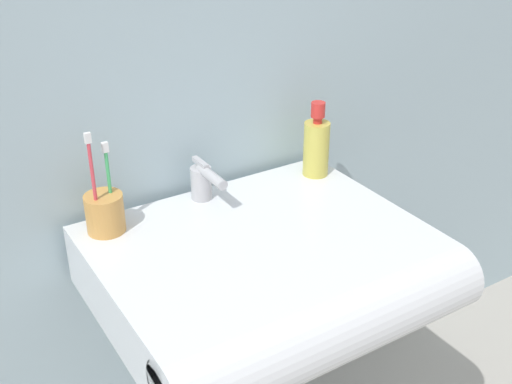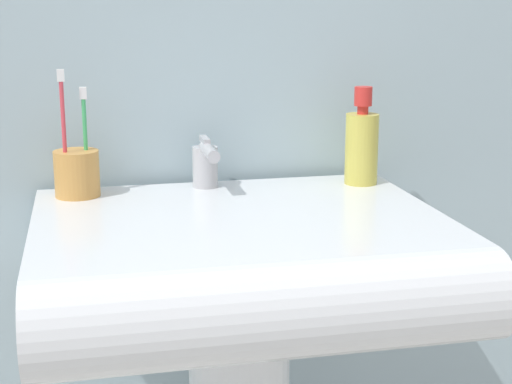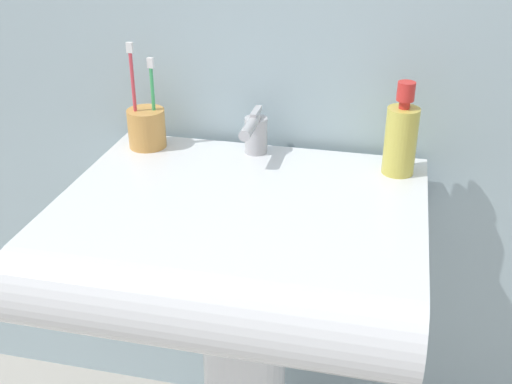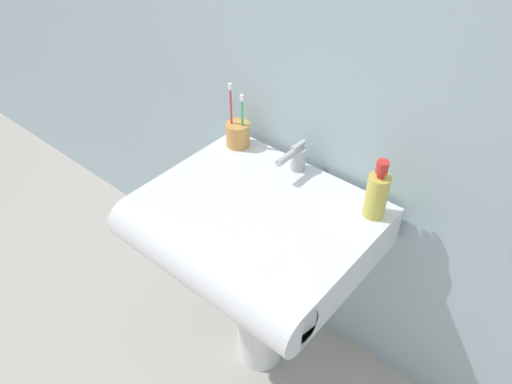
% 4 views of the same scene
% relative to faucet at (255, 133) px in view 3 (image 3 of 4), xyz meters
% --- Properties ---
extents(sink_pedestal, '(0.17, 0.17, 0.60)m').
position_rel_faucet_xyz_m(sink_pedestal, '(0.02, -0.19, -0.48)').
color(sink_pedestal, white).
rests_on(sink_pedestal, ground).
extents(sink_basin, '(0.63, 0.54, 0.13)m').
position_rel_faucet_xyz_m(sink_basin, '(0.02, -0.24, -0.11)').
color(sink_basin, white).
rests_on(sink_basin, sink_pedestal).
extents(faucet, '(0.05, 0.13, 0.09)m').
position_rel_faucet_xyz_m(faucet, '(0.00, 0.00, 0.00)').
color(faucet, '#B7B7BC').
rests_on(faucet, sink_basin).
extents(toothbrush_cup, '(0.08, 0.08, 0.22)m').
position_rel_faucet_xyz_m(toothbrush_cup, '(-0.22, -0.01, -0.00)').
color(toothbrush_cup, '#D19347').
rests_on(toothbrush_cup, sink_basin).
extents(soap_bottle, '(0.06, 0.06, 0.18)m').
position_rel_faucet_xyz_m(soap_bottle, '(0.28, -0.02, 0.02)').
color(soap_bottle, gold).
rests_on(soap_bottle, sink_basin).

